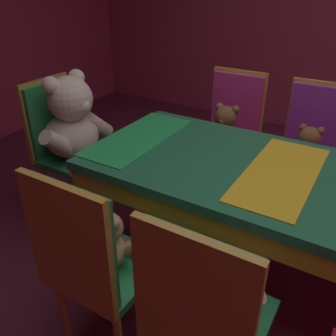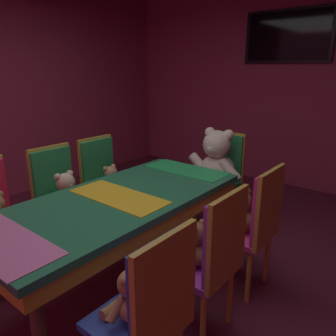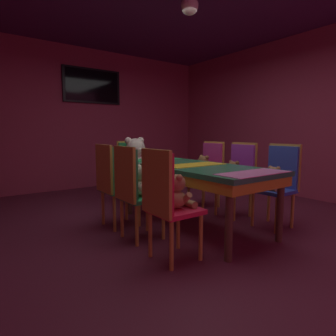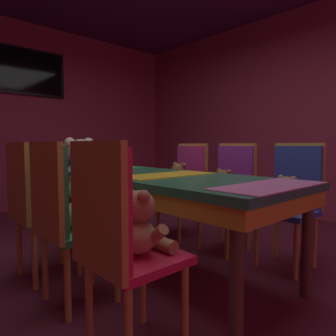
# 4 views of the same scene
# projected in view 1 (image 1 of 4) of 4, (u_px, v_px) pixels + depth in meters

# --- Properties ---
(ground_plane) EXTENTS (7.90, 7.90, 0.00)m
(ground_plane) POSITION_uv_depth(u_px,v_px,m) (262.00, 283.00, 2.11)
(ground_plane) COLOR #591E33
(banquet_table) EXTENTS (0.90, 2.02, 0.75)m
(banquet_table) POSITION_uv_depth(u_px,v_px,m) (278.00, 189.00, 1.79)
(banquet_table) COLOR #26724C
(banquet_table) RESTS_ON ground_plane
(chair_left_1) EXTENTS (0.42, 0.41, 0.98)m
(chair_left_1) POSITION_uv_depth(u_px,v_px,m) (201.00, 314.00, 1.21)
(chair_left_1) COLOR #268C4C
(chair_left_1) RESTS_ON ground_plane
(teddy_left_1) EXTENTS (0.27, 0.35, 0.33)m
(teddy_left_1) POSITION_uv_depth(u_px,v_px,m) (219.00, 285.00, 1.32)
(teddy_left_1) COLOR beige
(teddy_left_1) RESTS_ON chair_left_1
(chair_left_2) EXTENTS (0.42, 0.41, 0.98)m
(chair_left_2) POSITION_uv_depth(u_px,v_px,m) (87.00, 258.00, 1.44)
(chair_left_2) COLOR #268C4C
(chair_left_2) RESTS_ON ground_plane
(teddy_left_2) EXTENTS (0.22, 0.29, 0.27)m
(teddy_left_2) POSITION_uv_depth(u_px,v_px,m) (110.00, 242.00, 1.56)
(teddy_left_2) COLOR tan
(teddy_left_2) RESTS_ON chair_left_2
(chair_right_1) EXTENTS (0.42, 0.41, 0.98)m
(chair_right_1) POSITION_uv_depth(u_px,v_px,m) (312.00, 141.00, 2.44)
(chair_right_1) COLOR purple
(chair_right_1) RESTS_ON ground_plane
(teddy_right_1) EXTENTS (0.24, 0.31, 0.29)m
(teddy_right_1) POSITION_uv_depth(u_px,v_px,m) (307.00, 150.00, 2.34)
(teddy_right_1) COLOR brown
(teddy_right_1) RESTS_ON chair_right_1
(chair_right_2) EXTENTS (0.42, 0.41, 0.98)m
(chair_right_2) POSITION_uv_depth(u_px,v_px,m) (232.00, 124.00, 2.71)
(chair_right_2) COLOR #CC338C
(chair_right_2) RESTS_ON ground_plane
(teddy_right_2) EXTENTS (0.27, 0.35, 0.33)m
(teddy_right_2) POSITION_uv_depth(u_px,v_px,m) (224.00, 130.00, 2.60)
(teddy_right_2) COLOR brown
(teddy_right_2) RESTS_ON chair_right_2
(throne_chair) EXTENTS (0.41, 0.42, 0.98)m
(throne_chair) POSITION_uv_depth(u_px,v_px,m) (59.00, 135.00, 2.52)
(throne_chair) COLOR #268C4C
(throne_chair) RESTS_ON ground_plane
(king_teddy_bear) EXTENTS (0.63, 0.48, 0.59)m
(king_teddy_bear) POSITION_uv_depth(u_px,v_px,m) (74.00, 125.00, 2.39)
(king_teddy_bear) COLOR silver
(king_teddy_bear) RESTS_ON throne_chair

